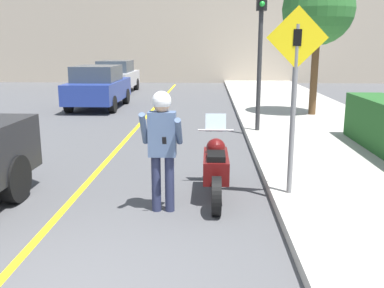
{
  "coord_description": "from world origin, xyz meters",
  "views": [
    {
      "loc": [
        1.6,
        -3.66,
        2.43
      ],
      "look_at": [
        1.32,
        3.29,
        0.83
      ],
      "focal_mm": 40.0,
      "sensor_mm": 36.0,
      "label": 1
    }
  ],
  "objects_px": {
    "motorcycle": "(216,167)",
    "parked_car_silver": "(116,76)",
    "person_biker": "(162,138)",
    "parked_car_blue": "(98,87)",
    "traffic_light": "(261,29)",
    "crossing_sign": "(295,84)",
    "street_tree": "(318,10)"
  },
  "relations": [
    {
      "from": "parked_car_blue",
      "to": "parked_car_silver",
      "type": "relative_size",
      "value": 1.0
    },
    {
      "from": "person_biker",
      "to": "traffic_light",
      "type": "height_order",
      "value": "traffic_light"
    },
    {
      "from": "parked_car_blue",
      "to": "crossing_sign",
      "type": "bearing_deg",
      "value": -61.32
    },
    {
      "from": "street_tree",
      "to": "parked_car_blue",
      "type": "relative_size",
      "value": 1.1
    },
    {
      "from": "person_biker",
      "to": "parked_car_blue",
      "type": "height_order",
      "value": "person_biker"
    },
    {
      "from": "motorcycle",
      "to": "parked_car_silver",
      "type": "bearing_deg",
      "value": 107.52
    },
    {
      "from": "person_biker",
      "to": "parked_car_blue",
      "type": "bearing_deg",
      "value": 108.97
    },
    {
      "from": "motorcycle",
      "to": "parked_car_blue",
      "type": "bearing_deg",
      "value": 114.06
    },
    {
      "from": "person_biker",
      "to": "parked_car_blue",
      "type": "relative_size",
      "value": 0.43
    },
    {
      "from": "street_tree",
      "to": "parked_car_silver",
      "type": "xyz_separation_m",
      "value": [
        -8.47,
        8.29,
        -2.72
      ]
    },
    {
      "from": "traffic_light",
      "to": "parked_car_silver",
      "type": "xyz_separation_m",
      "value": [
        -6.3,
        11.2,
        -2.02
      ]
    },
    {
      "from": "traffic_light",
      "to": "parked_car_silver",
      "type": "distance_m",
      "value": 13.01
    },
    {
      "from": "person_biker",
      "to": "parked_car_silver",
      "type": "distance_m",
      "value": 17.36
    },
    {
      "from": "motorcycle",
      "to": "crossing_sign",
      "type": "xyz_separation_m",
      "value": [
        1.16,
        -0.26,
        1.38
      ]
    },
    {
      "from": "crossing_sign",
      "to": "traffic_light",
      "type": "bearing_deg",
      "value": 89.35
    },
    {
      "from": "traffic_light",
      "to": "parked_car_blue",
      "type": "distance_m",
      "value": 8.03
    },
    {
      "from": "parked_car_silver",
      "to": "traffic_light",
      "type": "bearing_deg",
      "value": -60.64
    },
    {
      "from": "person_biker",
      "to": "traffic_light",
      "type": "distance_m",
      "value": 6.22
    },
    {
      "from": "person_biker",
      "to": "street_tree",
      "type": "distance_m",
      "value": 9.81
    },
    {
      "from": "crossing_sign",
      "to": "parked_car_blue",
      "type": "bearing_deg",
      "value": 118.68
    },
    {
      "from": "motorcycle",
      "to": "person_biker",
      "type": "height_order",
      "value": "person_biker"
    },
    {
      "from": "crossing_sign",
      "to": "parked_car_blue",
      "type": "xyz_separation_m",
      "value": [
        -5.69,
        10.39,
        -1.01
      ]
    },
    {
      "from": "traffic_light",
      "to": "parked_car_silver",
      "type": "bearing_deg",
      "value": 119.36
    },
    {
      "from": "crossing_sign",
      "to": "parked_car_blue",
      "type": "height_order",
      "value": "crossing_sign"
    },
    {
      "from": "street_tree",
      "to": "parked_car_silver",
      "type": "relative_size",
      "value": 1.1
    },
    {
      "from": "person_biker",
      "to": "traffic_light",
      "type": "relative_size",
      "value": 0.46
    },
    {
      "from": "motorcycle",
      "to": "crossing_sign",
      "type": "relative_size",
      "value": 0.78
    },
    {
      "from": "person_biker",
      "to": "parked_car_silver",
      "type": "xyz_separation_m",
      "value": [
        -4.29,
        16.82,
        -0.26
      ]
    },
    {
      "from": "parked_car_silver",
      "to": "street_tree",
      "type": "bearing_deg",
      "value": -44.39
    },
    {
      "from": "motorcycle",
      "to": "traffic_light",
      "type": "xyz_separation_m",
      "value": [
        1.22,
        4.9,
        2.38
      ]
    },
    {
      "from": "parked_car_silver",
      "to": "person_biker",
      "type": "bearing_deg",
      "value": -75.7
    },
    {
      "from": "person_biker",
      "to": "street_tree",
      "type": "relative_size",
      "value": 0.39
    }
  ]
}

